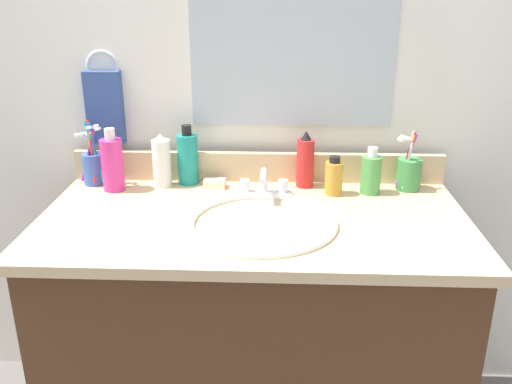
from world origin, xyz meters
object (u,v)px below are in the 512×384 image
at_px(bottle_toner_green, 371,174).
at_px(cup_blue_plastic, 93,166).
at_px(bottle_mouthwash_teal, 188,158).
at_px(hand_towel, 105,108).
at_px(bottle_spray_red, 305,161).
at_px(faucet, 264,187).
at_px(bottle_oil_amber, 334,177).
at_px(soap_bar, 214,183).
at_px(cup_green, 409,173).
at_px(bottle_lotion_white, 162,162).
at_px(bottle_soap_pink, 112,164).

relative_size(bottle_toner_green, cup_blue_plastic, 0.70).
distance_m(bottle_mouthwash_teal, cup_blue_plastic, 0.29).
distance_m(hand_towel, bottle_spray_red, 0.63).
bearing_deg(bottle_toner_green, faucet, -172.61).
xyz_separation_m(bottle_oil_amber, soap_bar, (-0.35, 0.04, -0.04)).
distance_m(faucet, bottle_spray_red, 0.16).
distance_m(bottle_oil_amber, soap_bar, 0.36).
relative_size(cup_green, soap_bar, 2.78).
height_order(bottle_oil_amber, bottle_spray_red, bottle_spray_red).
relative_size(faucet, bottle_mouthwash_teal, 0.88).
height_order(bottle_toner_green, cup_blue_plastic, cup_blue_plastic).
bearing_deg(bottle_mouthwash_teal, bottle_toner_green, -6.60).
bearing_deg(cup_green, bottle_spray_red, 177.43).
bearing_deg(bottle_lotion_white, bottle_oil_amber, -5.41).
bearing_deg(cup_blue_plastic, soap_bar, -2.20).
bearing_deg(bottle_spray_red, faucet, -143.29).
height_order(faucet, cup_green, cup_green).
xyz_separation_m(bottle_soap_pink, cup_green, (0.87, 0.04, -0.03)).
xyz_separation_m(bottle_toner_green, cup_blue_plastic, (-0.83, 0.04, -0.00)).
distance_m(hand_towel, bottle_lotion_white, 0.24).
bearing_deg(cup_blue_plastic, faucet, -8.95).
bearing_deg(bottle_mouthwash_teal, faucet, -23.74).
relative_size(bottle_mouthwash_teal, bottle_lotion_white, 1.11).
relative_size(hand_towel, soap_bar, 3.44).
bearing_deg(faucet, bottle_soap_pink, 175.38).
distance_m(bottle_mouthwash_teal, cup_green, 0.66).
relative_size(bottle_oil_amber, cup_blue_plastic, 0.58).
bearing_deg(bottle_oil_amber, cup_green, 12.30).
relative_size(bottle_toner_green, bottle_oil_amber, 1.21).
bearing_deg(cup_green, cup_blue_plastic, 179.65).
distance_m(bottle_lotion_white, cup_green, 0.73).
xyz_separation_m(bottle_lotion_white, soap_bar, (0.16, -0.01, -0.06)).
xyz_separation_m(faucet, bottle_spray_red, (0.12, 0.09, 0.05)).
distance_m(bottle_spray_red, cup_blue_plastic, 0.64).
bearing_deg(cup_blue_plastic, bottle_mouthwash_teal, 4.16).
height_order(bottle_lotion_white, soap_bar, bottle_lotion_white).
distance_m(bottle_soap_pink, cup_green, 0.87).
height_order(bottle_mouthwash_teal, cup_blue_plastic, cup_blue_plastic).
bearing_deg(bottle_soap_pink, soap_bar, 6.17).
bearing_deg(bottle_mouthwash_teal, bottle_soap_pink, -162.43).
height_order(bottle_spray_red, cup_green, cup_green).
bearing_deg(bottle_mouthwash_teal, bottle_oil_amber, -9.84).
relative_size(faucet, cup_green, 0.90).
bearing_deg(cup_green, soap_bar, -179.16).
bearing_deg(soap_bar, bottle_mouthwash_teal, 157.14).
bearing_deg(bottle_soap_pink, cup_green, 2.65).
xyz_separation_m(faucet, cup_green, (0.42, 0.08, 0.02)).
bearing_deg(faucet, hand_towel, 162.55).
xyz_separation_m(hand_towel, cup_green, (0.91, -0.08, -0.17)).
bearing_deg(bottle_spray_red, cup_green, -2.57).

